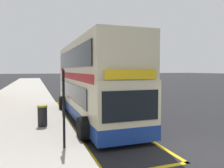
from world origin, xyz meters
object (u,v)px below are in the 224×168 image
(double_decker_bus, at_px, (92,84))
(litter_bin, at_px, (42,116))
(bus_stop_sign, at_px, (63,101))
(parked_car_silver_kerbside, at_px, (132,88))

(double_decker_bus, bearing_deg, litter_bin, -152.64)
(bus_stop_sign, distance_m, litter_bin, 3.54)
(parked_car_silver_kerbside, bearing_deg, litter_bin, 50.23)
(bus_stop_sign, bearing_deg, litter_bin, 100.50)
(parked_car_silver_kerbside, bearing_deg, bus_stop_sign, 58.67)
(bus_stop_sign, xyz_separation_m, parked_car_silver_kerbside, (9.58, 15.07, -0.97))
(double_decker_bus, xyz_separation_m, parked_car_silver_kerbside, (7.32, 10.29, -1.26))
(double_decker_bus, distance_m, litter_bin, 3.53)
(double_decker_bus, relative_size, parked_car_silver_kerbside, 2.63)
(bus_stop_sign, relative_size, litter_bin, 2.74)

